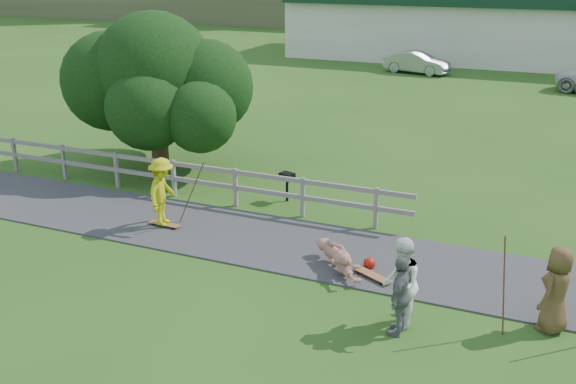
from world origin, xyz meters
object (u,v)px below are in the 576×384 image
at_px(skater_fallen, 339,258).
at_px(skater_rider, 163,195).
at_px(spectator_b, 400,296).
at_px(spectator_c, 557,290).
at_px(spectator_a, 400,284).
at_px(tree, 157,108).
at_px(car_silver, 417,63).
at_px(bbq, 287,187).

bearing_deg(skater_fallen, skater_rider, 129.90).
height_order(spectator_b, spectator_c, spectator_c).
relative_size(spectator_a, spectator_c, 1.06).
xyz_separation_m(skater_rider, skater_fallen, (4.89, -0.56, -0.56)).
xyz_separation_m(skater_fallen, tree, (-7.91, 4.93, 1.64)).
bearing_deg(spectator_b, skater_fallen, -134.43).
relative_size(spectator_a, spectator_b, 1.15).
distance_m(skater_rider, car_silver, 25.81).
distance_m(car_silver, bbq, 22.85).
xyz_separation_m(skater_fallen, spectator_b, (1.82, -1.94, 0.45)).
bearing_deg(skater_rider, tree, 25.65).
bearing_deg(bbq, tree, -175.66).
xyz_separation_m(car_silver, tree, (-3.87, -21.42, 1.31)).
bearing_deg(spectator_c, spectator_a, -43.39).
xyz_separation_m(spectator_a, tree, (-9.67, 6.63, 1.07)).
bearing_deg(spectator_c, car_silver, -136.19).
height_order(skater_rider, bbq, skater_rider).
bearing_deg(bbq, skater_fallen, -32.70).
xyz_separation_m(spectator_c, car_silver, (-8.45, 27.08, -0.19)).
xyz_separation_m(spectator_b, tree, (-9.73, 6.87, 1.19)).
height_order(skater_rider, spectator_b, skater_rider).
height_order(car_silver, bbq, car_silver).
distance_m(spectator_c, bbq, 8.34).
height_order(skater_fallen, bbq, bbq).
bearing_deg(spectator_b, spectator_c, 117.52).
xyz_separation_m(spectator_c, bbq, (-7.16, 4.27, -0.42)).
bearing_deg(tree, spectator_b, -35.24).
height_order(spectator_a, spectator_c, spectator_a).
xyz_separation_m(spectator_a, bbq, (-4.50, 5.24, -0.47)).
xyz_separation_m(car_silver, bbq, (1.29, -22.81, -0.22)).
distance_m(skater_fallen, bbq, 4.48).
height_order(car_silver, tree, tree).
xyz_separation_m(spectator_b, spectator_c, (2.59, 1.21, 0.07)).
distance_m(skater_rider, spectator_c, 9.39).
bearing_deg(tree, skater_fallen, -31.93).
height_order(tree, bbq, tree).
relative_size(skater_fallen, spectator_c, 1.05).
relative_size(spectator_b, car_silver, 0.39).
bearing_deg(tree, bbq, -15.10).
bearing_deg(spectator_b, bbq, -137.73).
height_order(spectator_a, tree, tree).
height_order(spectator_a, car_silver, spectator_a).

